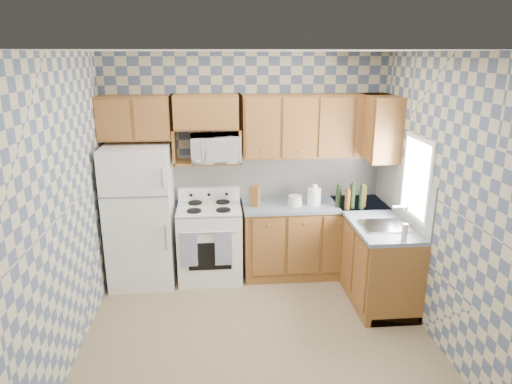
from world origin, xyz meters
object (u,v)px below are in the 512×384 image
Objects in this scene: stove_body at (210,243)px; electric_kettle at (314,197)px; microwave at (215,148)px; refrigerator at (141,216)px.

stove_body is 1.39m from electric_kettle.
refrigerator is at bearing -175.85° from microwave.
refrigerator is at bearing 179.86° from electric_kettle.
stove_body is at bearing -135.87° from microwave.
microwave is 1.32m from electric_kettle.
electric_kettle is at bearing -1.35° from stove_body.
refrigerator is 2.95× the size of microwave.
electric_kettle is (2.08, -0.00, 0.18)m from refrigerator.
refrigerator is 1.87× the size of stove_body.
electric_kettle reaches higher than stove_body.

